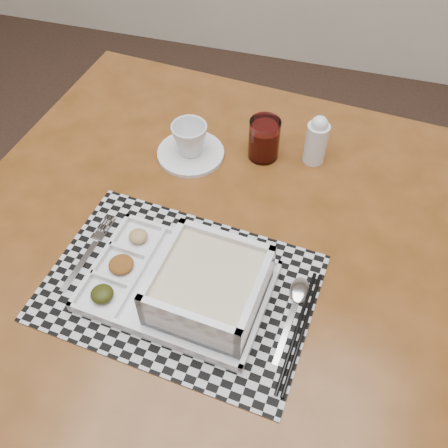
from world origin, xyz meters
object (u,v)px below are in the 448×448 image
(juice_glass, at_px, (264,140))
(creamer_bottle, at_px, (317,140))
(serving_tray, at_px, (199,287))
(cup, at_px, (190,139))
(dining_table, at_px, (208,263))

(juice_glass, relative_size, creamer_bottle, 0.80)
(serving_tray, relative_size, juice_glass, 3.55)
(creamer_bottle, bearing_deg, cup, -167.17)
(dining_table, height_order, serving_tray, serving_tray)
(cup, height_order, creamer_bottle, creamer_bottle)
(dining_table, bearing_deg, creamer_bottle, 60.19)
(dining_table, height_order, juice_glass, juice_glass)
(dining_table, distance_m, juice_glass, 0.29)
(serving_tray, bearing_deg, cup, 110.75)
(serving_tray, distance_m, creamer_bottle, 0.43)
(dining_table, relative_size, creamer_bottle, 9.42)
(juice_glass, bearing_deg, creamer_bottle, 8.86)
(creamer_bottle, bearing_deg, serving_tray, -108.18)
(juice_glass, distance_m, creamer_bottle, 0.11)
(serving_tray, bearing_deg, juice_glass, 86.52)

